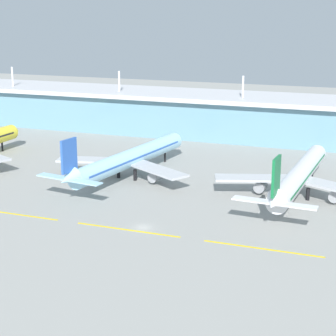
{
  "coord_description": "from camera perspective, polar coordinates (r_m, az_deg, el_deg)",
  "views": [
    {
      "loc": [
        52.91,
        -125.03,
        52.76
      ],
      "look_at": [
        -4.99,
        31.53,
        7.0
      ],
      "focal_mm": 61.29,
      "sensor_mm": 36.0,
      "label": 1
    }
  ],
  "objects": [
    {
      "name": "airliner_near_middle",
      "position": [
        186.46,
        -3.91,
        0.92
      ],
      "size": [
        48.22,
        69.81,
        18.9
      ],
      "color": "#9ED1EA",
      "rests_on": "ground"
    },
    {
      "name": "taxiway_stripe_centre",
      "position": [
        144.25,
        -4.04,
        -6.16
      ],
      "size": [
        28.0,
        0.7,
        0.04
      ],
      "primitive_type": "cube",
      "color": "yellow",
      "rests_on": "ground"
    },
    {
      "name": "taxiway_stripe_mid_west",
      "position": [
        160.52,
        -15.21,
        -4.41
      ],
      "size": [
        28.0,
        0.7,
        0.04
      ],
      "primitive_type": "cube",
      "color": "yellow",
      "rests_on": "ground"
    },
    {
      "name": "airliner_far_middle",
      "position": [
        170.86,
        12.88,
        -0.79
      ],
      "size": [
        48.7,
        67.85,
        18.9
      ],
      "color": "silver",
      "rests_on": "ground"
    },
    {
      "name": "terminal_building",
      "position": [
        247.21,
        7.65,
        5.08
      ],
      "size": [
        288.0,
        34.0,
        27.27
      ],
      "color": "#6693A8",
      "rests_on": "ground"
    },
    {
      "name": "ground_plane",
      "position": [
        145.65,
        -2.47,
        -5.92
      ],
      "size": [
        600.0,
        600.0,
        0.0
      ],
      "primitive_type": "plane",
      "color": "gray"
    },
    {
      "name": "taxiway_stripe_mid_east",
      "position": [
        134.77,
        9.4,
        -7.93
      ],
      "size": [
        28.0,
        0.7,
        0.04
      ],
      "primitive_type": "cube",
      "color": "yellow",
      "rests_on": "ground"
    }
  ]
}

